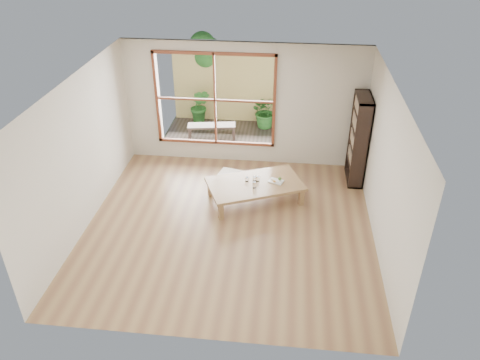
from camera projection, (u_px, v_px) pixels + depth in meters
The scene contains 15 objects.
ground at pixel (229, 226), 8.29m from camera, with size 5.00×5.00×0.00m, color #A38051.
low_table at pixel (255, 185), 8.83m from camera, with size 1.99×1.59×0.38m.
floor_cushion at pixel (231, 177), 9.67m from camera, with size 0.54×0.54×0.08m, color white.
bookshelf at pixel (359, 140), 9.22m from camera, with size 0.29×0.81×1.80m, color black.
glass_tall at pixel (255, 185), 8.63m from camera, with size 0.07×0.07×0.12m, color silver.
glass_mid at pixel (258, 179), 8.84m from camera, with size 0.07×0.07×0.10m, color silver.
glass_short at pixel (254, 179), 8.86m from camera, with size 0.06×0.06×0.08m, color silver.
glass_small at pixel (247, 179), 8.84m from camera, with size 0.06×0.06×0.08m, color silver.
food_tray at pixel (277, 181), 8.84m from camera, with size 0.32×0.27×0.08m.
deck at pixel (224, 137), 11.37m from camera, with size 2.80×2.00×0.05m, color #382F29.
garden_bench at pixel (212, 127), 11.09m from camera, with size 1.17×0.50×0.36m.
bamboo_fence at pixel (229, 87), 11.76m from camera, with size 2.80×0.06×1.80m, color tan.
shrub_right at pixel (266, 111), 11.61m from camera, with size 0.76×0.66×0.85m, color #2C6826.
shrub_left at pixel (200, 106), 11.77m from camera, with size 0.51×0.41×0.92m, color #2C6826.
garden_tree at pixel (203, 54), 11.70m from camera, with size 1.04×0.85×2.22m.
Camera 1 is at (0.92, -6.61, 4.99)m, focal length 35.00 mm.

